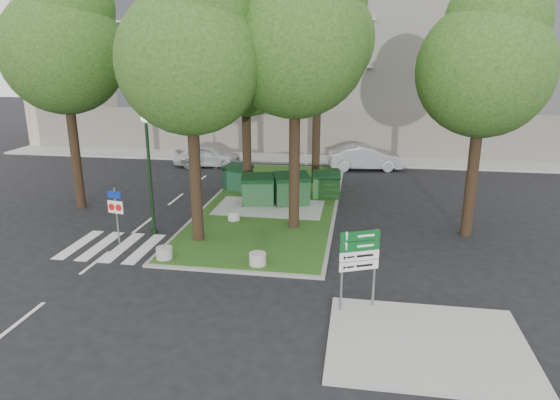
% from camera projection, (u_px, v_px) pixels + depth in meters
% --- Properties ---
extents(ground, '(120.00, 120.00, 0.00)m').
position_uv_depth(ground, '(218.00, 271.00, 16.98)').
color(ground, black).
rests_on(ground, ground).
extents(median_island, '(6.00, 16.00, 0.12)m').
position_uv_depth(median_island, '(273.00, 203.00, 24.45)').
color(median_island, '#234D16').
rests_on(median_island, ground).
extents(median_kerb, '(6.30, 16.30, 0.10)m').
position_uv_depth(median_kerb, '(273.00, 203.00, 24.46)').
color(median_kerb, gray).
rests_on(median_kerb, ground).
extents(sidewalk_corner, '(5.00, 4.00, 0.12)m').
position_uv_depth(sidewalk_corner, '(427.00, 344.00, 12.65)').
color(sidewalk_corner, '#999993').
rests_on(sidewalk_corner, ground).
extents(building_sidewalk, '(42.00, 3.00, 0.12)m').
position_uv_depth(building_sidewalk, '(292.00, 159.00, 34.46)').
color(building_sidewalk, '#999993').
rests_on(building_sidewalk, ground).
extents(zebra_crossing, '(5.00, 3.00, 0.01)m').
position_uv_depth(zebra_crossing, '(134.00, 248.00, 18.98)').
color(zebra_crossing, silver).
rests_on(zebra_crossing, ground).
extents(apartment_building, '(41.00, 12.00, 16.00)m').
position_uv_depth(apartment_building, '(306.00, 40.00, 39.28)').
color(apartment_building, tan).
rests_on(apartment_building, ground).
extents(tree_median_near_left, '(5.20, 5.20, 10.53)m').
position_uv_depth(tree_median_near_left, '(192.00, 47.00, 17.52)').
color(tree_median_near_left, black).
rests_on(tree_median_near_left, ground).
extents(tree_median_near_right, '(5.60, 5.60, 11.46)m').
position_uv_depth(tree_median_near_right, '(298.00, 29.00, 18.69)').
color(tree_median_near_right, black).
rests_on(tree_median_near_right, ground).
extents(tree_median_mid, '(4.80, 4.80, 9.99)m').
position_uv_depth(tree_median_mid, '(247.00, 56.00, 23.69)').
color(tree_median_mid, black).
rests_on(tree_median_mid, ground).
extents(tree_median_far, '(5.80, 5.80, 11.93)m').
position_uv_depth(tree_median_far, '(320.00, 28.00, 25.65)').
color(tree_median_far, black).
rests_on(tree_median_far, ground).
extents(tree_street_left, '(5.40, 5.40, 11.00)m').
position_uv_depth(tree_street_left, '(64.00, 40.00, 21.82)').
color(tree_street_left, black).
rests_on(tree_street_left, ground).
extents(tree_street_right, '(5.00, 5.00, 10.06)m').
position_uv_depth(tree_street_right, '(488.00, 57.00, 18.37)').
color(tree_street_right, black).
rests_on(tree_street_right, ground).
extents(dumpster_a, '(1.73, 1.51, 1.34)m').
position_uv_depth(dumpster_a, '(238.00, 177.00, 26.43)').
color(dumpster_a, '#0E351D').
rests_on(dumpster_a, median_island).
extents(dumpster_b, '(1.72, 1.34, 1.45)m').
position_uv_depth(dumpster_b, '(258.00, 190.00, 23.87)').
color(dumpster_b, '#113C18').
rests_on(dumpster_b, median_island).
extents(dumpster_c, '(1.93, 1.63, 1.53)m').
position_uv_depth(dumpster_c, '(292.00, 189.00, 23.81)').
color(dumpster_c, '#103616').
rests_on(dumpster_c, median_island).
extents(dumpster_d, '(1.47, 1.09, 1.29)m').
position_uv_depth(dumpster_d, '(326.00, 185.00, 25.08)').
color(dumpster_d, '#164816').
rests_on(dumpster_d, median_island).
extents(bollard_left, '(0.57, 0.57, 0.41)m').
position_uv_depth(bollard_left, '(164.00, 253.00, 17.68)').
color(bollard_left, '#9C9D98').
rests_on(bollard_left, median_island).
extents(bollard_right, '(0.58, 0.58, 0.42)m').
position_uv_depth(bollard_right, '(258.00, 259.00, 17.16)').
color(bollard_right, '#A4A49F').
rests_on(bollard_right, median_island).
extents(bollard_mid, '(0.53, 0.53, 0.38)m').
position_uv_depth(bollard_mid, '(234.00, 216.00, 21.73)').
color(bollard_mid, '#A5A4A0').
rests_on(bollard_mid, median_island).
extents(litter_bin, '(0.40, 0.40, 0.70)m').
position_uv_depth(litter_bin, '(332.00, 184.00, 26.25)').
color(litter_bin, '#B4BF16').
rests_on(litter_bin, median_island).
extents(street_lamp, '(0.39, 0.39, 4.95)m').
position_uv_depth(street_lamp, '(149.00, 159.00, 19.64)').
color(street_lamp, black).
rests_on(street_lamp, ground).
extents(traffic_sign_pole, '(0.66, 0.16, 2.23)m').
position_uv_depth(traffic_sign_pole, '(116.00, 208.00, 19.07)').
color(traffic_sign_pole, slate).
rests_on(traffic_sign_pole, ground).
extents(directional_sign, '(1.09, 0.50, 2.34)m').
position_uv_depth(directional_sign, '(359.00, 257.00, 13.89)').
color(directional_sign, slate).
rests_on(directional_sign, sidewalk_corner).
extents(car_white, '(4.43, 2.21, 1.45)m').
position_uv_depth(car_white, '(207.00, 155.00, 32.22)').
color(car_white, silver).
rests_on(car_white, ground).
extents(car_silver, '(4.79, 2.22, 1.52)m').
position_uv_depth(car_silver, '(365.00, 158.00, 31.36)').
color(car_silver, '#93949A').
rests_on(car_silver, ground).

